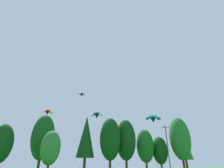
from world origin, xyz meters
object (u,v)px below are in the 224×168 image
object	(u,v)px
parafoil_kite_far_red_yellow	(48,112)
utility_pole	(168,148)
parafoil_kite_high_blue_white	(97,115)
parafoil_kite_mid_purple	(82,95)
parafoil_kite_low_teal	(153,119)

from	to	relation	value
parafoil_kite_far_red_yellow	utility_pole	bearing A→B (deg)	3.87
utility_pole	parafoil_kite_high_blue_white	bearing A→B (deg)	164.38
parafoil_kite_high_blue_white	parafoil_kite_mid_purple	bearing A→B (deg)	-148.90
parafoil_kite_high_blue_white	parafoil_kite_far_red_yellow	size ratio (longest dim) A/B	1.63
parafoil_kite_low_teal	utility_pole	bearing A→B (deg)	36.30
parafoil_kite_high_blue_white	parafoil_kite_mid_purple	size ratio (longest dim) A/B	0.92
parafoil_kite_mid_purple	parafoil_kite_far_red_yellow	bearing A→B (deg)	-151.35
parafoil_kite_mid_purple	parafoil_kite_low_teal	bearing A→B (deg)	-22.31
parafoil_kite_mid_purple	parafoil_kite_high_blue_white	bearing A→B (deg)	31.10
parafoil_kite_high_blue_white	parafoil_kite_mid_purple	distance (m)	6.85
utility_pole	parafoil_kite_low_teal	size ratio (longest dim) A/B	0.89
parafoil_kite_high_blue_white	utility_pole	bearing A→B (deg)	-15.62
parafoil_kite_mid_purple	parafoil_kite_low_teal	xyz separation A→B (m)	(15.80, -6.48, -6.31)
utility_pole	parafoil_kite_low_teal	world-z (taller)	parafoil_kite_low_teal
utility_pole	parafoil_kite_mid_purple	bearing A→B (deg)	174.86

